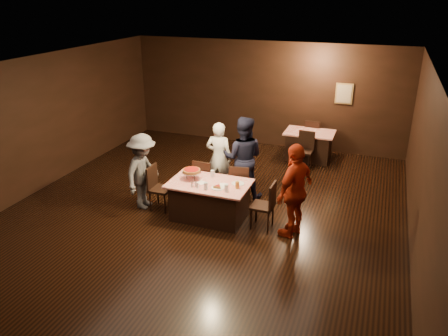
{
  "coord_description": "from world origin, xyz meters",
  "views": [
    {
      "loc": [
        3.2,
        -7.08,
        4.33
      ],
      "look_at": [
        0.4,
        0.5,
        1.0
      ],
      "focal_mm": 35.0,
      "sensor_mm": 36.0,
      "label": 1
    }
  ],
  "objects": [
    {
      "name": "back_table",
      "position": [
        1.48,
        4.2,
        0.39
      ],
      "size": [
        1.3,
        0.9,
        0.77
      ],
      "primitive_type": "cube",
      "color": "#B1190B",
      "rests_on": "ground"
    },
    {
      "name": "main_table",
      "position": [
        0.2,
        0.2,
        0.39
      ],
      "size": [
        1.6,
        1.0,
        0.77
      ],
      "primitive_type": "cube",
      "color": "red",
      "rests_on": "ground"
    },
    {
      "name": "pizza_stand",
      "position": [
        -0.2,
        0.25,
        0.95
      ],
      "size": [
        0.38,
        0.38,
        0.22
      ],
      "color": "black",
      "rests_on": "main_table"
    },
    {
      "name": "diner_white_jacket",
      "position": [
        -0.08,
        1.44,
        0.82
      ],
      "size": [
        0.63,
        0.44,
        1.64
      ],
      "primitive_type": "imported",
      "rotation": [
        0.0,
        0.0,
        3.22
      ],
      "color": "white",
      "rests_on": "ground"
    },
    {
      "name": "chair_end_left",
      "position": [
        -0.9,
        0.2,
        0.47
      ],
      "size": [
        0.42,
        0.42,
        0.95
      ],
      "primitive_type": "cube",
      "rotation": [
        0.0,
        0.0,
        1.58
      ],
      "color": "black",
      "rests_on": "ground"
    },
    {
      "name": "glass_amber",
      "position": [
        0.8,
        0.15,
        0.84
      ],
      "size": [
        0.08,
        0.08,
        0.14
      ],
      "primitive_type": "cylinder",
      "color": "#BF7F26",
      "rests_on": "main_table"
    },
    {
      "name": "napkin_center",
      "position": [
        0.5,
        0.2,
        0.77
      ],
      "size": [
        0.19,
        0.19,
        0.01
      ],
      "primitive_type": "cube",
      "rotation": [
        0.0,
        0.0,
        0.21
      ],
      "color": "white",
      "rests_on": "main_table"
    },
    {
      "name": "diner_grey_knit",
      "position": [
        -1.28,
        0.16,
        0.81
      ],
      "size": [
        0.62,
        1.06,
        1.62
      ],
      "primitive_type": "imported",
      "rotation": [
        0.0,
        0.0,
        1.55
      ],
      "color": "#595A5E",
      "rests_on": "ground"
    },
    {
      "name": "diner_red_shirt",
      "position": [
        1.92,
        0.13,
        0.91
      ],
      "size": [
        0.78,
        1.15,
        1.82
      ],
      "primitive_type": "imported",
      "rotation": [
        0.0,
        0.0,
        -1.92
      ],
      "color": "#A1260E",
      "rests_on": "ground"
    },
    {
      "name": "glass_front_right",
      "position": [
        0.65,
        -0.05,
        0.84
      ],
      "size": [
        0.08,
        0.08,
        0.14
      ],
      "primitive_type": "cylinder",
      "color": "silver",
      "rests_on": "main_table"
    },
    {
      "name": "napkin_left",
      "position": [
        0.05,
        0.15,
        0.77
      ],
      "size": [
        0.21,
        0.21,
        0.01
      ],
      "primitive_type": "cube",
      "rotation": [
        0.0,
        0.0,
        -0.35
      ],
      "color": "white",
      "rests_on": "main_table"
    },
    {
      "name": "chair_back_near",
      "position": [
        1.48,
        3.5,
        0.47
      ],
      "size": [
        0.45,
        0.45,
        0.95
      ],
      "primitive_type": "cube",
      "rotation": [
        0.0,
        0.0,
        -0.06
      ],
      "color": "black",
      "rests_on": "ground"
    },
    {
      "name": "plate_empty",
      "position": [
        0.75,
        0.35,
        0.78
      ],
      "size": [
        0.25,
        0.25,
        0.01
      ],
      "primitive_type": "cylinder",
      "color": "white",
      "rests_on": "main_table"
    },
    {
      "name": "glass_front_left",
      "position": [
        0.25,
        -0.1,
        0.84
      ],
      "size": [
        0.08,
        0.08,
        0.14
      ],
      "primitive_type": "cylinder",
      "color": "silver",
      "rests_on": "main_table"
    },
    {
      "name": "chair_back_far",
      "position": [
        1.48,
        4.8,
        0.47
      ],
      "size": [
        0.44,
        0.44,
        0.95
      ],
      "primitive_type": "cube",
      "rotation": [
        0.0,
        0.0,
        3.09
      ],
      "color": "black",
      "rests_on": "ground"
    },
    {
      "name": "chair_far_right",
      "position": [
        0.6,
        0.95,
        0.47
      ],
      "size": [
        0.48,
        0.48,
        0.95
      ],
      "primitive_type": "cube",
      "rotation": [
        0.0,
        0.0,
        3.29
      ],
      "color": "black",
      "rests_on": "ground"
    },
    {
      "name": "diner_navy_hoodie",
      "position": [
        0.52,
        1.36,
        0.92
      ],
      "size": [
        1.01,
        0.85,
        1.85
      ],
      "primitive_type": "imported",
      "rotation": [
        0.0,
        0.0,
        3.32
      ],
      "color": "black",
      "rests_on": "ground"
    },
    {
      "name": "room",
      "position": [
        0.0,
        0.01,
        2.14
      ],
      "size": [
        10.0,
        10.04,
        3.02
      ],
      "color": "black",
      "rests_on": "ground"
    },
    {
      "name": "glass_back",
      "position": [
        0.15,
        0.5,
        0.84
      ],
      "size": [
        0.08,
        0.08,
        0.14
      ],
      "primitive_type": "cylinder",
      "color": "silver",
      "rests_on": "main_table"
    },
    {
      "name": "chair_end_right",
      "position": [
        1.3,
        0.2,
        0.47
      ],
      "size": [
        0.43,
        0.43,
        0.95
      ],
      "primitive_type": "cube",
      "rotation": [
        0.0,
        0.0,
        -1.59
      ],
      "color": "black",
      "rests_on": "ground"
    },
    {
      "name": "plate_with_slice",
      "position": [
        0.45,
        0.02,
        0.8
      ],
      "size": [
        0.25,
        0.25,
        0.06
      ],
      "color": "white",
      "rests_on": "main_table"
    },
    {
      "name": "condiments",
      "position": [
        0.02,
        -0.09,
        0.82
      ],
      "size": [
        0.17,
        0.1,
        0.09
      ],
      "color": "silver",
      "rests_on": "main_table"
    },
    {
      "name": "chair_far_left",
      "position": [
        -0.2,
        0.95,
        0.47
      ],
      "size": [
        0.44,
        0.44,
        0.95
      ],
      "primitive_type": "cube",
      "rotation": [
        0.0,
        0.0,
        3.09
      ],
      "color": "black",
      "rests_on": "ground"
    }
  ]
}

